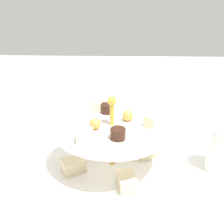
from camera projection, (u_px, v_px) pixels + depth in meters
ground_plane at (112, 167)px, 0.62m from camera, size 2.40×2.40×0.00m
tiered_serving_stand at (112, 149)px, 0.60m from camera, size 0.31×0.31×0.18m
water_glass_tall_right at (10, 126)px, 0.67m from camera, size 0.07×0.07×0.13m
butter_knife_left at (126, 112)px, 0.91m from camera, size 0.02×0.17×0.00m
water_glass_mid_back at (221, 149)px, 0.60m from camera, size 0.06×0.06×0.10m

